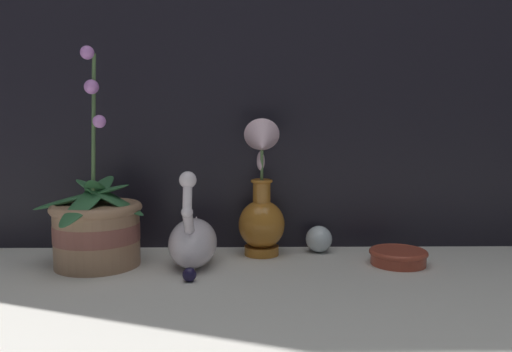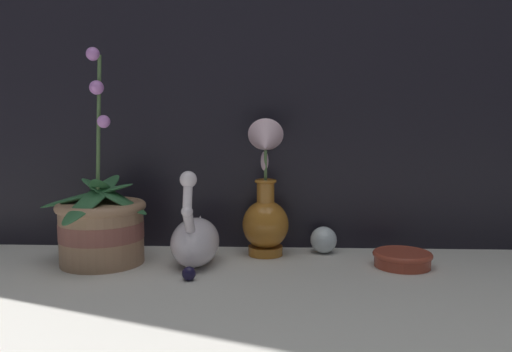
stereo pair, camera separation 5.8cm
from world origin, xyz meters
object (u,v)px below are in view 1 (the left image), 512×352
object	(u,v)px
blue_vase	(264,206)
orchid_potted_plant	(99,227)
swan_figurine	(195,240)
amber_dish	(400,256)
glass_sphere	(321,239)

from	to	relation	value
blue_vase	orchid_potted_plant	bearing A→B (deg)	-167.81
swan_figurine	blue_vase	world-z (taller)	blue_vase
swan_figurine	amber_dish	bearing A→B (deg)	0.75
orchid_potted_plant	swan_figurine	bearing A→B (deg)	-1.99
glass_sphere	amber_dish	distance (m)	0.19
glass_sphere	orchid_potted_plant	bearing A→B (deg)	-167.93
orchid_potted_plant	blue_vase	distance (m)	0.36
glass_sphere	swan_figurine	bearing A→B (deg)	-158.54
swan_figurine	orchid_potted_plant	bearing A→B (deg)	178.01
orchid_potted_plant	blue_vase	world-z (taller)	orchid_potted_plant
orchid_potted_plant	swan_figurine	distance (m)	0.21
orchid_potted_plant	glass_sphere	xyz separation A→B (m)	(0.49, 0.10, -0.05)
orchid_potted_plant	blue_vase	xyz separation A→B (m)	(0.35, 0.08, 0.03)
orchid_potted_plant	swan_figurine	xyz separation A→B (m)	(0.20, -0.01, -0.03)
swan_figurine	glass_sphere	bearing A→B (deg)	21.46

